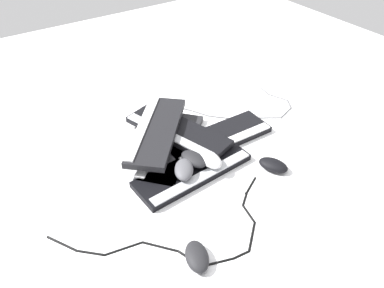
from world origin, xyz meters
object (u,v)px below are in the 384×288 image
at_px(mouse_4, 194,159).
at_px(keyboard_1, 171,147).
at_px(keyboard_3, 177,131).
at_px(keyboard_4, 156,130).
at_px(mouse_2, 210,159).
at_px(keyboard_2, 193,171).
at_px(mouse_3, 197,257).
at_px(mouse_0, 184,169).
at_px(mouse_1, 273,165).
at_px(keyboard_0, 219,138).

bearing_deg(mouse_4, keyboard_1, -8.74).
height_order(keyboard_1, keyboard_3, keyboard_3).
height_order(keyboard_4, mouse_2, keyboard_4).
relative_size(keyboard_2, keyboard_4, 1.05).
xyz_separation_m(keyboard_2, mouse_2, (0.06, -0.02, 0.04)).
distance_m(mouse_3, mouse_4, 0.39).
bearing_deg(keyboard_2, mouse_0, -169.49).
distance_m(keyboard_4, mouse_1, 0.46).
height_order(keyboard_3, mouse_1, keyboard_3).
xyz_separation_m(keyboard_1, mouse_3, (-0.20, -0.47, 0.01)).
bearing_deg(keyboard_4, keyboard_1, -59.22).
bearing_deg(mouse_2, mouse_3, -43.61).
bearing_deg(keyboard_2, mouse_4, 51.56).
xyz_separation_m(mouse_0, mouse_3, (-0.15, -0.30, -0.03)).
bearing_deg(mouse_0, mouse_2, 119.62).
bearing_deg(mouse_4, mouse_0, 101.83).
relative_size(keyboard_4, mouse_3, 3.87).
bearing_deg(keyboard_1, mouse_2, -72.63).
bearing_deg(keyboard_3, mouse_4, -103.80).
height_order(keyboard_0, keyboard_4, keyboard_4).
bearing_deg(keyboard_0, keyboard_4, 152.69).
bearing_deg(keyboard_3, keyboard_2, -106.42).
relative_size(keyboard_1, mouse_1, 3.89).
distance_m(keyboard_3, mouse_3, 0.57).
xyz_separation_m(mouse_0, mouse_2, (0.11, -0.01, 0.00)).
height_order(mouse_0, mouse_1, mouse_0).
height_order(mouse_0, mouse_3, mouse_0).
bearing_deg(keyboard_1, mouse_3, -113.20).
xyz_separation_m(mouse_0, mouse_1, (0.30, -0.14, -0.03)).
bearing_deg(mouse_3, mouse_1, -49.01).
bearing_deg(keyboard_3, mouse_3, -116.63).
relative_size(keyboard_1, mouse_0, 3.89).
bearing_deg(keyboard_3, mouse_0, -116.49).
height_order(keyboard_1, mouse_2, mouse_2).
bearing_deg(mouse_2, keyboard_0, 129.70).
bearing_deg(keyboard_4, keyboard_0, -27.31).
xyz_separation_m(mouse_1, mouse_3, (-0.45, -0.16, 0.00)).
height_order(keyboard_1, keyboard_2, same).
bearing_deg(keyboard_3, keyboard_4, 170.00).
distance_m(mouse_0, mouse_2, 0.11).
bearing_deg(keyboard_0, keyboard_1, 162.31).
distance_m(keyboard_2, mouse_1, 0.29).
bearing_deg(keyboard_4, keyboard_2, -83.11).
xyz_separation_m(keyboard_1, mouse_1, (0.25, -0.31, 0.01)).
bearing_deg(mouse_4, keyboard_2, 129.43).
distance_m(mouse_0, mouse_3, 0.34).
bearing_deg(keyboard_1, keyboard_4, 120.78).
bearing_deg(keyboard_2, keyboard_0, 27.96).
distance_m(keyboard_1, keyboard_4, 0.09).
distance_m(keyboard_2, mouse_0, 0.06).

